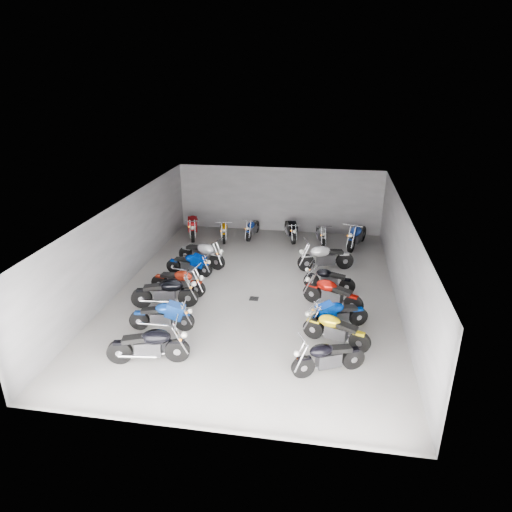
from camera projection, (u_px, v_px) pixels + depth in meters
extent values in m
plane|color=gray|center=(256.00, 292.00, 16.71)|extent=(14.00, 14.00, 0.00)
cube|color=gray|center=(279.00, 200.00, 22.49)|extent=(10.00, 0.10, 3.20)
cube|color=gray|center=(123.00, 244.00, 16.85)|extent=(0.10, 14.00, 3.20)
cube|color=gray|center=(403.00, 261.00, 15.35)|extent=(0.10, 14.00, 3.20)
cube|color=black|center=(256.00, 208.00, 15.48)|extent=(10.00, 14.00, 0.04)
cube|color=black|center=(254.00, 299.00, 16.25)|extent=(0.32, 0.32, 0.01)
cylinder|color=black|center=(177.00, 351.00, 12.67)|extent=(0.71, 0.29, 0.70)
cylinder|color=black|center=(120.00, 352.00, 12.60)|extent=(0.72, 0.31, 0.70)
cube|color=#2D2D30|center=(148.00, 348.00, 12.59)|extent=(0.76, 0.47, 0.44)
ellipsoid|color=black|center=(156.00, 337.00, 12.47)|extent=(0.82, 0.58, 0.39)
cube|color=black|center=(134.00, 339.00, 12.46)|extent=(0.72, 0.44, 0.20)
cylinder|color=black|center=(184.00, 322.00, 14.19)|extent=(0.64, 0.20, 0.63)
cylinder|color=black|center=(139.00, 320.00, 14.26)|extent=(0.64, 0.22, 0.63)
cube|color=#2D2D30|center=(162.00, 318.00, 14.19)|extent=(0.67, 0.36, 0.39)
ellipsoid|color=navy|center=(168.00, 309.00, 14.06)|extent=(0.71, 0.46, 0.35)
cube|color=black|center=(151.00, 310.00, 14.10)|extent=(0.62, 0.34, 0.18)
cylinder|color=black|center=(188.00, 297.00, 15.62)|extent=(0.71, 0.28, 0.70)
cylinder|color=black|center=(142.00, 298.00, 15.56)|extent=(0.72, 0.30, 0.70)
cube|color=#2D2D30|center=(165.00, 295.00, 15.55)|extent=(0.76, 0.46, 0.44)
ellipsoid|color=black|center=(171.00, 285.00, 15.42)|extent=(0.81, 0.58, 0.39)
cube|color=black|center=(154.00, 287.00, 15.42)|extent=(0.71, 0.43, 0.20)
cylinder|color=black|center=(197.00, 289.00, 16.28)|extent=(0.66, 0.23, 0.65)
cylinder|color=black|center=(160.00, 283.00, 16.70)|extent=(0.67, 0.25, 0.65)
cube|color=#2D2D30|center=(178.00, 283.00, 16.45)|extent=(0.70, 0.40, 0.41)
ellipsoid|color=maroon|center=(183.00, 276.00, 16.26)|extent=(0.74, 0.51, 0.37)
cube|color=black|center=(169.00, 275.00, 16.43)|extent=(0.65, 0.38, 0.18)
cylinder|color=black|center=(205.00, 270.00, 17.88)|extent=(0.60, 0.18, 0.59)
cylinder|color=black|center=(174.00, 266.00, 18.21)|extent=(0.60, 0.20, 0.59)
cube|color=#2D2D30|center=(189.00, 266.00, 18.01)|extent=(0.62, 0.34, 0.37)
ellipsoid|color=#002394|center=(193.00, 260.00, 17.85)|extent=(0.66, 0.43, 0.33)
cube|color=black|center=(182.00, 259.00, 17.98)|extent=(0.58, 0.32, 0.17)
cylinder|color=black|center=(217.00, 262.00, 18.50)|extent=(0.69, 0.37, 0.69)
cylinder|color=black|center=(186.00, 254.00, 19.21)|extent=(0.70, 0.39, 0.69)
cube|color=#2D2D30|center=(201.00, 256.00, 18.81)|extent=(0.77, 0.54, 0.43)
ellipsoid|color=#A5A6AC|center=(206.00, 249.00, 18.57)|extent=(0.83, 0.66, 0.39)
cube|color=black|center=(194.00, 247.00, 18.86)|extent=(0.72, 0.51, 0.20)
cylinder|color=black|center=(303.00, 367.00, 12.02)|extent=(0.63, 0.38, 0.64)
cylinder|color=black|center=(353.00, 358.00, 12.38)|extent=(0.64, 0.40, 0.64)
cube|color=#2D2D30|center=(329.00, 359.00, 12.16)|extent=(0.71, 0.54, 0.40)
ellipsoid|color=black|center=(322.00, 351.00, 11.99)|extent=(0.78, 0.65, 0.36)
cube|color=black|center=(340.00, 349.00, 12.14)|extent=(0.67, 0.51, 0.18)
cylinder|color=black|center=(313.00, 329.00, 13.78)|extent=(0.64, 0.35, 0.64)
cylinder|color=black|center=(360.00, 342.00, 13.11)|extent=(0.65, 0.37, 0.64)
cube|color=#2D2D30|center=(336.00, 332.00, 13.41)|extent=(0.71, 0.51, 0.40)
ellipsoid|color=yellow|center=(330.00, 321.00, 13.39)|extent=(0.78, 0.62, 0.36)
cube|color=black|center=(347.00, 327.00, 13.15)|extent=(0.67, 0.48, 0.18)
cylinder|color=black|center=(317.00, 323.00, 14.14)|extent=(0.61, 0.37, 0.62)
cylinder|color=black|center=(358.00, 317.00, 14.48)|extent=(0.62, 0.39, 0.62)
cube|color=#2D2D30|center=(338.00, 317.00, 14.27)|extent=(0.69, 0.52, 0.39)
ellipsoid|color=#002BA0|center=(332.00, 309.00, 14.10)|extent=(0.76, 0.62, 0.35)
cube|color=black|center=(348.00, 308.00, 14.24)|extent=(0.65, 0.49, 0.18)
cylinder|color=black|center=(312.00, 293.00, 15.93)|extent=(0.67, 0.40, 0.67)
cylinder|color=black|center=(353.00, 305.00, 15.15)|extent=(0.68, 0.42, 0.67)
cube|color=#2D2D30|center=(332.00, 296.00, 15.50)|extent=(0.75, 0.56, 0.42)
ellipsoid|color=#870B05|center=(327.00, 286.00, 15.49)|extent=(0.82, 0.67, 0.38)
cube|color=black|center=(342.00, 291.00, 15.22)|extent=(0.70, 0.53, 0.19)
cylinder|color=black|center=(311.00, 281.00, 16.96)|extent=(0.60, 0.23, 0.59)
cylinder|color=black|center=(347.00, 286.00, 16.54)|extent=(0.60, 0.25, 0.59)
cube|color=#2D2D30|center=(329.00, 281.00, 16.71)|extent=(0.64, 0.38, 0.37)
ellipsoid|color=black|center=(324.00, 273.00, 16.67)|extent=(0.68, 0.48, 0.33)
cube|color=black|center=(338.00, 276.00, 16.52)|extent=(0.60, 0.36, 0.17)
cylinder|color=black|center=(306.00, 263.00, 18.35)|extent=(0.72, 0.35, 0.71)
cylinder|color=black|center=(345.00, 261.00, 18.56)|extent=(0.73, 0.37, 0.71)
cube|color=#2D2D30|center=(326.00, 259.00, 18.42)|extent=(0.79, 0.53, 0.44)
ellipsoid|color=#A6A6AA|center=(320.00, 251.00, 18.25)|extent=(0.85, 0.65, 0.40)
cube|color=black|center=(335.00, 252.00, 18.34)|extent=(0.74, 0.50, 0.20)
cylinder|color=black|center=(193.00, 235.00, 21.42)|extent=(0.33, 0.73, 0.71)
cylinder|color=black|center=(194.00, 224.00, 22.91)|extent=(0.35, 0.73, 0.71)
cube|color=#2D2D30|center=(193.00, 227.00, 22.13)|extent=(0.51, 0.79, 0.45)
ellipsoid|color=#AA1216|center=(193.00, 222.00, 21.76)|extent=(0.63, 0.85, 0.40)
cube|color=black|center=(193.00, 219.00, 22.34)|extent=(0.48, 0.74, 0.20)
cylinder|color=black|center=(224.00, 238.00, 21.21)|extent=(0.24, 0.61, 0.60)
cylinder|color=black|center=(224.00, 229.00, 22.46)|extent=(0.26, 0.61, 0.60)
cube|color=#2D2D30|center=(224.00, 231.00, 21.80)|extent=(0.40, 0.65, 0.37)
ellipsoid|color=#D78300|center=(224.00, 227.00, 21.50)|extent=(0.50, 0.70, 0.34)
cube|color=black|center=(224.00, 224.00, 21.98)|extent=(0.37, 0.61, 0.17)
cylinder|color=black|center=(249.00, 236.00, 21.55)|extent=(0.19, 0.59, 0.58)
cylinder|color=black|center=(256.00, 227.00, 22.71)|extent=(0.20, 0.59, 0.58)
cube|color=#2D2D30|center=(253.00, 229.00, 22.09)|extent=(0.34, 0.62, 0.36)
ellipsoid|color=navy|center=(251.00, 225.00, 21.81)|extent=(0.43, 0.65, 0.33)
cube|color=black|center=(254.00, 223.00, 22.25)|extent=(0.32, 0.58, 0.16)
cylinder|color=black|center=(293.00, 238.00, 21.19)|extent=(0.31, 0.64, 0.63)
cylinder|color=black|center=(287.00, 228.00, 22.50)|extent=(0.33, 0.65, 0.63)
cube|color=#2D2D30|center=(290.00, 231.00, 21.81)|extent=(0.47, 0.70, 0.39)
ellipsoid|color=black|center=(291.00, 226.00, 21.49)|extent=(0.58, 0.76, 0.36)
cube|color=black|center=(289.00, 223.00, 21.99)|extent=(0.44, 0.66, 0.18)
cylinder|color=black|center=(323.00, 242.00, 20.79)|extent=(0.23, 0.58, 0.57)
cylinder|color=black|center=(318.00, 232.00, 21.98)|extent=(0.24, 0.58, 0.57)
cube|color=#2D2D30|center=(321.00, 235.00, 21.35)|extent=(0.38, 0.62, 0.36)
ellipsoid|color=#AFB0B5|center=(322.00, 231.00, 21.06)|extent=(0.47, 0.66, 0.32)
cube|color=black|center=(320.00, 228.00, 21.52)|extent=(0.35, 0.58, 0.16)
cylinder|color=black|center=(351.00, 245.00, 20.23)|extent=(0.38, 0.72, 0.71)
cylinder|color=black|center=(362.00, 234.00, 21.54)|extent=(0.40, 0.73, 0.71)
cube|color=#2D2D30|center=(357.00, 237.00, 20.84)|extent=(0.56, 0.80, 0.45)
ellipsoid|color=navy|center=(356.00, 231.00, 20.50)|extent=(0.68, 0.86, 0.40)
cube|color=black|center=(360.00, 228.00, 21.01)|extent=(0.52, 0.75, 0.20)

